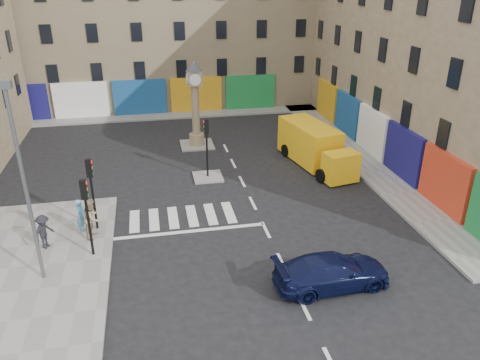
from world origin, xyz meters
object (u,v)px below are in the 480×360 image
object	(u,v)px
traffic_light_left_far	(91,183)
lamp_post	(23,176)
pedestrian_blue	(81,216)
navy_sedan	(332,272)
yellow_van	(314,146)
traffic_light_island	(207,139)
pedestrian_dark	(44,232)
traffic_light_left_near	(86,206)
pedestrian_tan	(92,218)
clock_pillar	(195,99)

from	to	relation	value
traffic_light_left_far	lamp_post	distance (m)	4.77
traffic_light_left_far	lamp_post	world-z (taller)	lamp_post
lamp_post	pedestrian_blue	distance (m)	5.36
navy_sedan	yellow_van	distance (m)	13.34
traffic_light_island	navy_sedan	size ratio (longest dim) A/B	0.76
traffic_light_left_far	pedestrian_dark	distance (m)	3.05
traffic_light_left_near	navy_sedan	xyz separation A→B (m)	(9.82, -4.15, -1.92)
yellow_van	pedestrian_tan	bearing A→B (deg)	-163.38
pedestrian_blue	pedestrian_dark	bearing A→B (deg)	142.61
navy_sedan	yellow_van	size ratio (longest dim) A/B	0.66
traffic_light_island	pedestrian_blue	xyz separation A→B (m)	(-6.96, -5.60, -1.57)
traffic_light_island	traffic_light_left_far	bearing A→B (deg)	-139.40
traffic_light_left_far	pedestrian_blue	world-z (taller)	traffic_light_left_far
lamp_post	pedestrian_blue	world-z (taller)	lamp_post
lamp_post	pedestrian_dark	bearing A→B (deg)	96.54
clock_pillar	pedestrian_blue	size ratio (longest dim) A/B	3.50
pedestrian_tan	navy_sedan	bearing A→B (deg)	-107.07
traffic_light_left_near	navy_sedan	size ratio (longest dim) A/B	0.76
traffic_light_left_far	clock_pillar	size ratio (longest dim) A/B	0.61
traffic_light_left_far	pedestrian_dark	xyz separation A→B (m)	(-2.18, -1.38, -1.64)
traffic_light_left_near	pedestrian_dark	xyz separation A→B (m)	(-2.18, 1.02, -1.64)
lamp_post	yellow_van	bearing A→B (deg)	32.99
yellow_van	navy_sedan	bearing A→B (deg)	-117.03
traffic_light_left_far	clock_pillar	distance (m)	13.05
traffic_light_left_far	traffic_light_island	bearing A→B (deg)	40.60
traffic_light_island	navy_sedan	bearing A→B (deg)	-73.57
traffic_light_island	clock_pillar	size ratio (longest dim) A/B	0.61
pedestrian_tan	traffic_light_left_near	bearing A→B (deg)	-164.23
clock_pillar	traffic_light_island	bearing A→B (deg)	-90.00
yellow_van	pedestrian_dark	distance (m)	17.50
lamp_post	pedestrian_tan	bearing A→B (deg)	58.68
yellow_van	pedestrian_blue	xyz separation A→B (m)	(-14.23, -6.45, -0.26)
traffic_light_left_far	pedestrian_tan	size ratio (longest dim) A/B	1.85
pedestrian_blue	navy_sedan	bearing A→B (deg)	-106.45
clock_pillar	navy_sedan	size ratio (longest dim) A/B	1.26
traffic_light_left_near	navy_sedan	distance (m)	10.83
traffic_light_left_far	pedestrian_dark	bearing A→B (deg)	-147.64
navy_sedan	pedestrian_tan	distance (m)	11.45
pedestrian_tan	traffic_light_left_far	bearing A→B (deg)	7.65
traffic_light_left_far	navy_sedan	xyz separation A→B (m)	(9.82, -6.55, -1.92)
traffic_light_left_far	clock_pillar	bearing A→B (deg)	61.06
navy_sedan	traffic_light_left_far	bearing A→B (deg)	53.31
traffic_light_left_near	traffic_light_island	bearing A→B (deg)	51.07
traffic_light_island	clock_pillar	xyz separation A→B (m)	(0.00, 6.00, 0.96)
clock_pillar	pedestrian_blue	xyz separation A→B (m)	(-6.96, -11.60, -2.53)
pedestrian_tan	pedestrian_dark	size ratio (longest dim) A/B	1.20
navy_sedan	pedestrian_dark	world-z (taller)	pedestrian_dark
clock_pillar	traffic_light_left_near	bearing A→B (deg)	-114.55
pedestrian_dark	navy_sedan	bearing A→B (deg)	-82.16
traffic_light_left_near	pedestrian_tan	size ratio (longest dim) A/B	1.85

